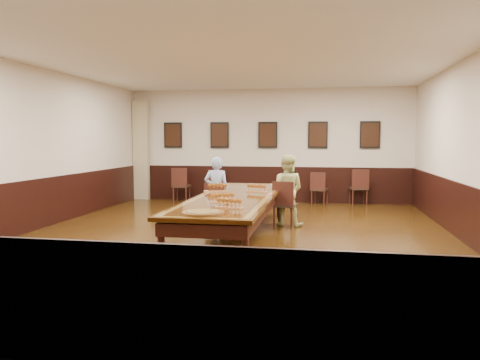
% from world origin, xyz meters
% --- Properties ---
extents(floor, '(8.00, 10.00, 0.02)m').
position_xyz_m(floor, '(0.00, 0.00, -0.01)').
color(floor, black).
rests_on(floor, ground).
extents(ceiling, '(8.00, 10.00, 0.02)m').
position_xyz_m(ceiling, '(0.00, 0.00, 3.21)').
color(ceiling, white).
rests_on(ceiling, floor).
extents(wall_back, '(8.00, 0.02, 3.20)m').
position_xyz_m(wall_back, '(0.00, 5.01, 1.60)').
color(wall_back, beige).
rests_on(wall_back, floor).
extents(wall_front, '(8.00, 0.02, 3.20)m').
position_xyz_m(wall_front, '(0.00, -5.01, 1.60)').
color(wall_front, beige).
rests_on(wall_front, floor).
extents(wall_left, '(0.02, 10.00, 3.20)m').
position_xyz_m(wall_left, '(-4.01, 0.00, 1.60)').
color(wall_left, beige).
rests_on(wall_left, floor).
extents(wall_right, '(0.02, 10.00, 3.20)m').
position_xyz_m(wall_right, '(4.01, 0.00, 1.60)').
color(wall_right, beige).
rests_on(wall_right, floor).
extents(chair_man, '(0.44, 0.47, 0.89)m').
position_xyz_m(chair_man, '(-0.62, 1.10, 0.44)').
color(chair_man, black).
rests_on(chair_man, floor).
extents(chair_woman, '(0.52, 0.55, 0.94)m').
position_xyz_m(chair_woman, '(0.81, 1.21, 0.47)').
color(chair_woman, black).
rests_on(chair_woman, floor).
extents(spare_chair_a, '(0.46, 0.50, 0.97)m').
position_xyz_m(spare_chair_a, '(-2.42, 4.49, 0.48)').
color(spare_chair_a, black).
rests_on(spare_chair_a, floor).
extents(spare_chair_b, '(0.47, 0.51, 0.93)m').
position_xyz_m(spare_chair_b, '(-1.39, 4.64, 0.47)').
color(spare_chair_b, black).
rests_on(spare_chair_b, floor).
extents(spare_chair_c, '(0.52, 0.55, 0.89)m').
position_xyz_m(spare_chair_c, '(1.47, 4.58, 0.45)').
color(spare_chair_c, black).
rests_on(spare_chair_c, floor).
extents(spare_chair_d, '(0.53, 0.56, 0.97)m').
position_xyz_m(spare_chair_d, '(2.51, 4.71, 0.49)').
color(spare_chair_d, black).
rests_on(spare_chair_d, floor).
extents(person_man, '(0.54, 0.37, 1.42)m').
position_xyz_m(person_man, '(-0.62, 1.19, 0.71)').
color(person_man, '#4D7FC2').
rests_on(person_man, floor).
extents(person_woman, '(0.82, 0.69, 1.46)m').
position_xyz_m(person_woman, '(0.83, 1.31, 0.73)').
color(person_woman, '#D1D082').
rests_on(person_woman, floor).
extents(pink_phone, '(0.09, 0.14, 0.01)m').
position_xyz_m(pink_phone, '(0.60, 0.39, 0.76)').
color(pink_phone, '#DE4A6E').
rests_on(pink_phone, conference_table).
extents(curtain, '(0.45, 0.18, 2.90)m').
position_xyz_m(curtain, '(-3.75, 4.82, 1.45)').
color(curtain, tan).
rests_on(curtain, floor).
extents(wainscoting, '(8.00, 10.00, 1.00)m').
position_xyz_m(wainscoting, '(0.00, 0.00, 0.50)').
color(wainscoting, black).
rests_on(wainscoting, floor).
extents(conference_table, '(1.40, 5.00, 0.76)m').
position_xyz_m(conference_table, '(0.00, 0.00, 0.61)').
color(conference_table, black).
rests_on(conference_table, floor).
extents(posters, '(6.14, 0.04, 0.74)m').
position_xyz_m(posters, '(0.00, 4.94, 1.90)').
color(posters, black).
rests_on(posters, wall_back).
extents(flight_a, '(0.49, 0.24, 0.18)m').
position_xyz_m(flight_a, '(-0.48, 0.56, 0.83)').
color(flight_a, '#AB7247').
rests_on(flight_a, conference_table).
extents(flight_b, '(0.44, 0.24, 0.16)m').
position_xyz_m(flight_b, '(0.29, 0.70, 0.82)').
color(flight_b, '#AB7247').
rests_on(flight_b, conference_table).
extents(flight_c, '(0.43, 0.32, 0.16)m').
position_xyz_m(flight_c, '(-0.04, -0.87, 0.82)').
color(flight_c, '#AB7247').
rests_on(flight_c, conference_table).
extents(flight_d, '(0.44, 0.22, 0.16)m').
position_xyz_m(flight_d, '(0.20, -1.50, 0.82)').
color(flight_d, '#AB7247').
rests_on(flight_d, conference_table).
extents(red_plate_grp, '(0.19, 0.19, 0.02)m').
position_xyz_m(red_plate_grp, '(-0.11, -0.49, 0.76)').
color(red_plate_grp, red).
rests_on(red_plate_grp, conference_table).
extents(carved_platter, '(0.64, 0.64, 0.05)m').
position_xyz_m(carved_platter, '(-0.04, -2.12, 0.77)').
color(carved_platter, '#4F2A0F').
rests_on(carved_platter, conference_table).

